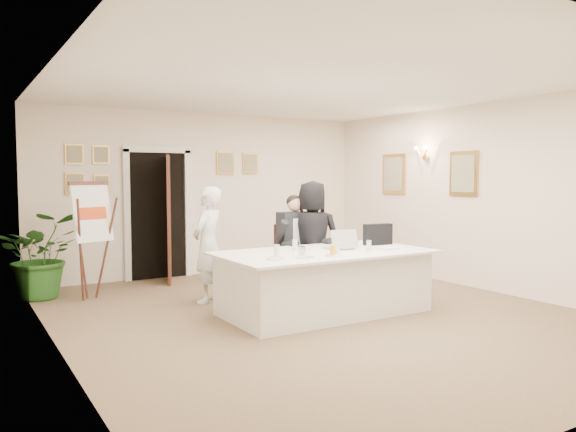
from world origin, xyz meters
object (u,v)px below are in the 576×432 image
(paper_stack, at_px, (386,248))
(laptop_bag, at_px, (378,234))
(laptop, at_px, (338,238))
(oj_glass, at_px, (333,250))
(standing_woman, at_px, (312,239))
(conference_table, at_px, (324,282))
(standing_man, at_px, (208,245))
(steel_jug, at_px, (302,251))
(potted_palm, at_px, (41,255))
(seated_man, at_px, (296,245))
(flip_chart, at_px, (89,247))

(paper_stack, bearing_deg, laptop_bag, 63.20)
(laptop, xyz_separation_m, oj_glass, (-0.44, -0.48, -0.07))
(standing_woman, bearing_deg, oj_glass, 95.71)
(conference_table, height_order, standing_man, standing_man)
(paper_stack, height_order, oj_glass, oj_glass)
(conference_table, distance_m, steel_jug, 0.65)
(potted_palm, xyz_separation_m, steel_jug, (2.46, -2.92, 0.22))
(standing_woman, bearing_deg, standing_man, 11.96)
(seated_man, distance_m, standing_woman, 0.25)
(oj_glass, distance_m, steel_jug, 0.36)
(conference_table, height_order, steel_jug, steel_jug)
(flip_chart, bearing_deg, laptop_bag, -31.49)
(laptop, height_order, laptop_bag, laptop_bag)
(standing_man, bearing_deg, potted_palm, -75.54)
(laptop_bag, height_order, steel_jug, laptop_bag)
(flip_chart, distance_m, laptop, 3.41)
(seated_man, distance_m, oj_glass, 1.44)
(laptop, xyz_separation_m, paper_stack, (0.51, -0.34, -0.12))
(standing_woman, xyz_separation_m, potted_palm, (-3.30, 1.88, -0.22))
(potted_palm, distance_m, paper_stack, 4.76)
(seated_man, bearing_deg, laptop_bag, -48.33)
(standing_woman, xyz_separation_m, steel_jug, (-0.84, -1.04, 0.01))
(potted_palm, relative_size, paper_stack, 4.13)
(seated_man, height_order, steel_jug, seated_man)
(standing_man, relative_size, laptop, 4.23)
(steel_jug, bearing_deg, flip_chart, 128.46)
(seated_man, bearing_deg, standing_woman, -38.48)
(standing_man, xyz_separation_m, laptop, (1.29, -1.21, 0.13))
(paper_stack, xyz_separation_m, oj_glass, (-0.95, -0.14, 0.05))
(laptop_bag, bearing_deg, steel_jug, -160.36)
(flip_chart, height_order, steel_jug, flip_chart)
(laptop, relative_size, steel_jug, 3.37)
(conference_table, distance_m, potted_palm, 4.00)
(laptop, relative_size, paper_stack, 1.26)
(standing_woman, relative_size, laptop, 4.44)
(paper_stack, bearing_deg, laptop, 146.28)
(standing_man, height_order, oj_glass, standing_man)
(potted_palm, bearing_deg, seated_man, -29.31)
(standing_man, distance_m, laptop_bag, 2.31)
(paper_stack, bearing_deg, standing_woman, 109.66)
(conference_table, distance_m, paper_stack, 0.92)
(flip_chart, xyz_separation_m, oj_glass, (2.20, -2.63, 0.10))
(paper_stack, bearing_deg, seated_man, 115.11)
(standing_woman, bearing_deg, laptop, 111.10)
(flip_chart, bearing_deg, paper_stack, -38.26)
(steel_jug, bearing_deg, seated_man, 61.05)
(seated_man, xyz_separation_m, laptop_bag, (0.80, -0.82, 0.19))
(standing_man, bearing_deg, oj_glass, 78.30)
(standing_man, bearing_deg, laptop, 98.42)
(standing_woman, distance_m, laptop_bag, 0.92)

